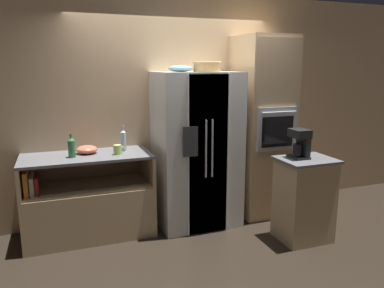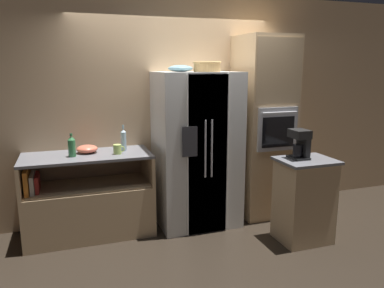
# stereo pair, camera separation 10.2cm
# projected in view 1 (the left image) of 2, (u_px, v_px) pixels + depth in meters

# --- Properties ---
(ground_plane) EXTENTS (20.00, 20.00, 0.00)m
(ground_plane) POSITION_uv_depth(u_px,v_px,m) (183.00, 224.00, 4.64)
(ground_plane) COLOR black
(wall_back) EXTENTS (12.00, 0.06, 2.80)m
(wall_back) POSITION_uv_depth(u_px,v_px,m) (172.00, 108.00, 4.75)
(wall_back) COLOR tan
(wall_back) RESTS_ON ground_plane
(counter_left) EXTENTS (1.41, 0.65, 0.95)m
(counter_left) POSITION_uv_depth(u_px,v_px,m) (89.00, 207.00, 4.27)
(counter_left) COLOR tan
(counter_left) RESTS_ON ground_plane
(refrigerator) EXTENTS (0.96, 0.79, 1.85)m
(refrigerator) POSITION_uv_depth(u_px,v_px,m) (196.00, 150.00, 4.52)
(refrigerator) COLOR silver
(refrigerator) RESTS_ON ground_plane
(wall_oven) EXTENTS (0.64, 0.74, 2.29)m
(wall_oven) POSITION_uv_depth(u_px,v_px,m) (262.00, 127.00, 4.82)
(wall_oven) COLOR tan
(wall_oven) RESTS_ON ground_plane
(island_counter) EXTENTS (0.59, 0.49, 0.93)m
(island_counter) POSITION_uv_depth(u_px,v_px,m) (304.00, 199.00, 4.15)
(island_counter) COLOR tan
(island_counter) RESTS_ON ground_plane
(wicker_basket) EXTENTS (0.32, 0.32, 0.12)m
(wicker_basket) POSITION_uv_depth(u_px,v_px,m) (207.00, 66.00, 4.28)
(wicker_basket) COLOR tan
(wicker_basket) RESTS_ON refrigerator
(fruit_bowl) EXTENTS (0.28, 0.28, 0.08)m
(fruit_bowl) POSITION_uv_depth(u_px,v_px,m) (180.00, 68.00, 4.25)
(fruit_bowl) COLOR #668C99
(fruit_bowl) RESTS_ON refrigerator
(bottle_tall) EXTENTS (0.08, 0.08, 0.26)m
(bottle_tall) POSITION_uv_depth(u_px,v_px,m) (72.00, 147.00, 4.02)
(bottle_tall) COLOR #33723F
(bottle_tall) RESTS_ON counter_left
(bottle_short) EXTENTS (0.06, 0.06, 0.30)m
(bottle_short) POSITION_uv_depth(u_px,v_px,m) (123.00, 140.00, 4.32)
(bottle_short) COLOR silver
(bottle_short) RESTS_ON counter_left
(mug) EXTENTS (0.13, 0.09, 0.11)m
(mug) POSITION_uv_depth(u_px,v_px,m) (118.00, 150.00, 4.17)
(mug) COLOR #B2D166
(mug) RESTS_ON counter_left
(mixing_bowl) EXTENTS (0.24, 0.24, 0.09)m
(mixing_bowl) POSITION_uv_depth(u_px,v_px,m) (87.00, 150.00, 4.21)
(mixing_bowl) COLOR #DB664C
(mixing_bowl) RESTS_ON counter_left
(coffee_maker) EXTENTS (0.17, 0.22, 0.32)m
(coffee_maker) POSITION_uv_depth(u_px,v_px,m) (301.00, 142.00, 4.05)
(coffee_maker) COLOR black
(coffee_maker) RESTS_ON island_counter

